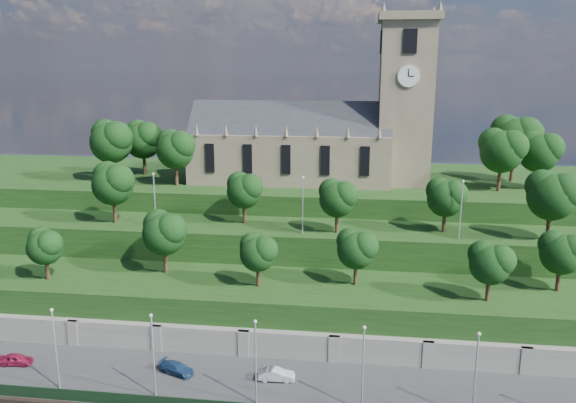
# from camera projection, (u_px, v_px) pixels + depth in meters

# --- Properties ---
(promenade) EXTENTS (160.00, 12.00, 2.00)m
(promenade) POSITION_uv_depth(u_px,v_px,m) (282.00, 393.00, 57.07)
(promenade) COLOR #2D2D30
(promenade) RESTS_ON ground
(retaining_wall) EXTENTS (160.00, 2.10, 5.00)m
(retaining_wall) POSITION_uv_depth(u_px,v_px,m) (289.00, 351.00, 62.48)
(retaining_wall) COLOR slate
(retaining_wall) RESTS_ON ground
(embankment_lower) EXTENTS (160.00, 12.00, 8.00)m
(embankment_lower) POSITION_uv_depth(u_px,v_px,m) (295.00, 315.00, 67.94)
(embankment_lower) COLOR #163511
(embankment_lower) RESTS_ON ground
(embankment_upper) EXTENTS (160.00, 10.00, 12.00)m
(embankment_upper) POSITION_uv_depth(u_px,v_px,m) (304.00, 268.00, 78.08)
(embankment_upper) COLOR #163511
(embankment_upper) RESTS_ON ground
(hilltop) EXTENTS (160.00, 32.00, 15.00)m
(hilltop) POSITION_uv_depth(u_px,v_px,m) (316.00, 219.00, 97.99)
(hilltop) COLOR #163511
(hilltop) RESTS_ON ground
(church) EXTENTS (38.60, 12.35, 27.60)m
(church) POSITION_uv_depth(u_px,v_px,m) (320.00, 136.00, 90.50)
(church) COLOR #70624E
(church) RESTS_ON hilltop
(trees_lower) EXTENTS (65.72, 8.96, 8.03)m
(trees_lower) POSITION_uv_depth(u_px,v_px,m) (304.00, 246.00, 66.07)
(trees_lower) COLOR #321F13
(trees_lower) RESTS_ON embankment_lower
(trees_upper) EXTENTS (64.15, 8.39, 8.90)m
(trees_upper) POSITION_uv_depth(u_px,v_px,m) (336.00, 190.00, 73.94)
(trees_upper) COLOR #321F13
(trees_upper) RESTS_ON embankment_upper
(trees_hilltop) EXTENTS (74.11, 16.59, 10.82)m
(trees_hilltop) POSITION_uv_depth(u_px,v_px,m) (332.00, 142.00, 89.35)
(trees_hilltop) COLOR #321F13
(trees_hilltop) RESTS_ON hilltop
(lamp_posts_promenade) EXTENTS (60.36, 0.36, 8.65)m
(lamp_posts_promenade) POSITION_uv_depth(u_px,v_px,m) (256.00, 356.00, 52.55)
(lamp_posts_promenade) COLOR #B2B2B7
(lamp_posts_promenade) RESTS_ON promenade
(lamp_posts_upper) EXTENTS (40.36, 0.36, 7.64)m
(lamp_posts_upper) POSITION_uv_depth(u_px,v_px,m) (303.00, 201.00, 72.75)
(lamp_posts_upper) COLOR #B2B2B7
(lamp_posts_upper) RESTS_ON embankment_upper
(car_left) EXTENTS (3.71, 1.78, 1.22)m
(car_left) POSITION_uv_depth(u_px,v_px,m) (16.00, 359.00, 60.50)
(car_left) COLOR maroon
(car_left) RESTS_ON promenade
(car_middle) EXTENTS (3.83, 1.49, 1.24)m
(car_middle) POSITION_uv_depth(u_px,v_px,m) (276.00, 375.00, 57.48)
(car_middle) COLOR #A2A1A6
(car_middle) RESTS_ON promenade
(car_right) EXTENTS (4.27, 2.95, 1.15)m
(car_right) POSITION_uv_depth(u_px,v_px,m) (177.00, 368.00, 58.79)
(car_right) COLOR navy
(car_right) RESTS_ON promenade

